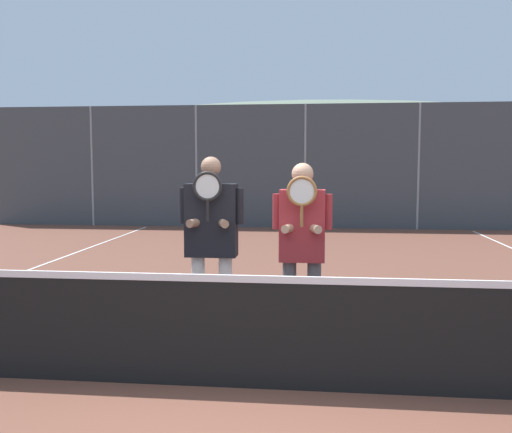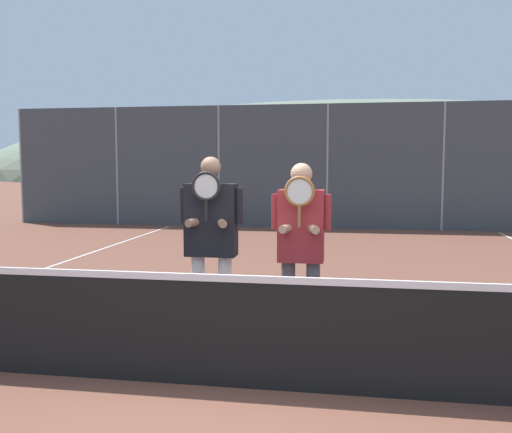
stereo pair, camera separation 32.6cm
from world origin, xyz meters
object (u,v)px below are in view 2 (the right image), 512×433
(player_center_left, at_px, (301,242))
(car_far_left, at_px, (211,188))
(car_left_of_center, at_px, (372,188))
(player_leftmost, at_px, (211,236))

(player_center_left, distance_m, car_far_left, 14.60)
(car_left_of_center, bearing_deg, player_leftmost, -97.91)
(player_leftmost, relative_size, car_left_of_center, 0.39)
(player_leftmost, xyz_separation_m, car_left_of_center, (1.93, 13.90, -0.12))
(player_leftmost, xyz_separation_m, car_far_left, (-3.54, 13.90, -0.15))
(player_center_left, bearing_deg, player_leftmost, 179.21)
(player_center_left, relative_size, car_far_left, 0.39)
(player_center_left, xyz_separation_m, car_far_left, (-4.41, 13.91, -0.11))
(player_center_left, relative_size, car_left_of_center, 0.38)
(player_leftmost, height_order, player_center_left, player_leftmost)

